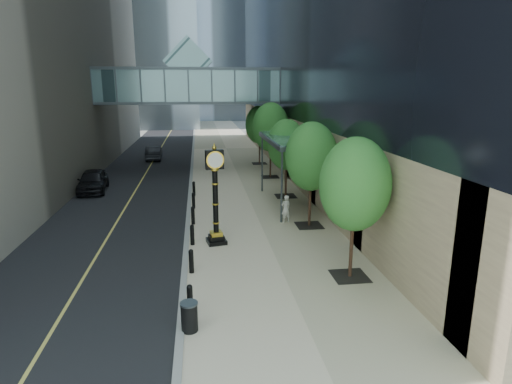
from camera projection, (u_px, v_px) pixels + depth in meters
ground at (274, 324)px, 13.83m from camera, size 320.00×320.00×0.00m
road at (160, 150)px, 51.41m from camera, size 8.00×180.00×0.02m
sidewalk at (226, 149)px, 52.43m from camera, size 8.00×180.00×0.06m
curb at (193, 149)px, 51.92m from camera, size 0.25×180.00×0.07m
skywalk at (189, 84)px, 38.53m from camera, size 17.00×4.20×5.80m
entrance_canopy at (291, 140)px, 26.73m from camera, size 3.00×8.00×4.38m
bollard_row at (193, 225)px, 22.02m from camera, size 0.20×16.20×0.90m
street_trees at (285, 140)px, 29.13m from camera, size 3.00×28.74×6.17m
street_clock at (215, 202)px, 20.31m from camera, size 1.04×1.04×4.76m
trash_bin at (189, 318)px, 13.25m from camera, size 0.63×0.63×0.90m
pedestrian at (286, 209)px, 23.81m from camera, size 0.66×0.53×1.57m
car_near at (93, 181)px, 31.06m from camera, size 2.28×4.81×1.59m
car_far at (154, 153)px, 44.55m from camera, size 1.64×4.36×1.42m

